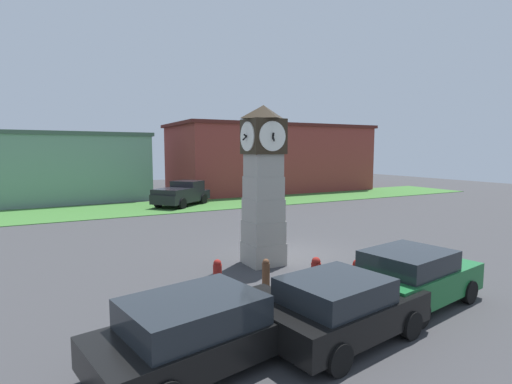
{
  "coord_description": "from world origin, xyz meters",
  "views": [
    {
      "loc": [
        -8.69,
        -13.43,
        4.23
      ],
      "look_at": [
        -0.66,
        1.7,
        2.41
      ],
      "focal_mm": 28.0,
      "sensor_mm": 36.0,
      "label": 1
    }
  ],
  "objects_px": {
    "car_by_building": "(412,276)",
    "pickup_truck": "(182,194)",
    "car_navy_sedan": "(204,329)",
    "bollard_near_tower": "(217,276)",
    "clock_tower": "(263,185)",
    "bollard_mid_row": "(266,276)",
    "bollard_far_row": "(316,272)",
    "bollard_end_row": "(357,274)",
    "car_near_tower": "(341,307)"
  },
  "relations": [
    {
      "from": "bollard_near_tower",
      "to": "pickup_truck",
      "type": "height_order",
      "value": "pickup_truck"
    },
    {
      "from": "bollard_far_row",
      "to": "pickup_truck",
      "type": "distance_m",
      "value": 19.52
    },
    {
      "from": "car_by_building",
      "to": "pickup_truck",
      "type": "bearing_deg",
      "value": 89.17
    },
    {
      "from": "bollard_end_row",
      "to": "car_by_building",
      "type": "height_order",
      "value": "car_by_building"
    },
    {
      "from": "clock_tower",
      "to": "car_by_building",
      "type": "distance_m",
      "value": 6.01
    },
    {
      "from": "car_navy_sedan",
      "to": "pickup_truck",
      "type": "bearing_deg",
      "value": 73.63
    },
    {
      "from": "car_by_building",
      "to": "clock_tower",
      "type": "bearing_deg",
      "value": 107.8
    },
    {
      "from": "bollard_near_tower",
      "to": "bollard_end_row",
      "type": "bearing_deg",
      "value": -22.07
    },
    {
      "from": "bollard_near_tower",
      "to": "bollard_end_row",
      "type": "xyz_separation_m",
      "value": [
        3.93,
        -1.59,
        -0.06
      ]
    },
    {
      "from": "car_navy_sedan",
      "to": "pickup_truck",
      "type": "xyz_separation_m",
      "value": [
        6.47,
        22.04,
        0.19
      ]
    },
    {
      "from": "bollard_near_tower",
      "to": "bollard_end_row",
      "type": "distance_m",
      "value": 4.24
    },
    {
      "from": "bollard_mid_row",
      "to": "car_by_building",
      "type": "bearing_deg",
      "value": -40.4
    },
    {
      "from": "bollard_end_row",
      "to": "car_by_building",
      "type": "bearing_deg",
      "value": -73.74
    },
    {
      "from": "bollard_end_row",
      "to": "car_near_tower",
      "type": "xyz_separation_m",
      "value": [
        -2.61,
        -2.36,
        0.29
      ]
    },
    {
      "from": "clock_tower",
      "to": "bollard_mid_row",
      "type": "xyz_separation_m",
      "value": [
        -1.4,
        -2.69,
        -2.43
      ]
    },
    {
      "from": "car_near_tower",
      "to": "bollard_mid_row",
      "type": "bearing_deg",
      "value": 90.39
    },
    {
      "from": "car_navy_sedan",
      "to": "car_near_tower",
      "type": "distance_m",
      "value": 3.1
    },
    {
      "from": "clock_tower",
      "to": "bollard_end_row",
      "type": "relative_size",
      "value": 6.36
    },
    {
      "from": "car_by_building",
      "to": "pickup_truck",
      "type": "relative_size",
      "value": 0.83
    },
    {
      "from": "clock_tower",
      "to": "car_near_tower",
      "type": "height_order",
      "value": "clock_tower"
    },
    {
      "from": "bollard_end_row",
      "to": "pickup_truck",
      "type": "height_order",
      "value": "pickup_truck"
    },
    {
      "from": "bollard_far_row",
      "to": "clock_tower",
      "type": "bearing_deg",
      "value": 93.56
    },
    {
      "from": "clock_tower",
      "to": "car_by_building",
      "type": "height_order",
      "value": "clock_tower"
    },
    {
      "from": "car_navy_sedan",
      "to": "car_by_building",
      "type": "relative_size",
      "value": 1.13
    },
    {
      "from": "car_navy_sedan",
      "to": "bollard_mid_row",
      "type": "bearing_deg",
      "value": 43.9
    },
    {
      "from": "clock_tower",
      "to": "bollard_mid_row",
      "type": "height_order",
      "value": "clock_tower"
    },
    {
      "from": "clock_tower",
      "to": "car_by_building",
      "type": "relative_size",
      "value": 1.35
    },
    {
      "from": "bollard_end_row",
      "to": "car_near_tower",
      "type": "height_order",
      "value": "car_near_tower"
    },
    {
      "from": "bollard_far_row",
      "to": "bollard_end_row",
      "type": "relative_size",
      "value": 1.05
    },
    {
      "from": "bollard_near_tower",
      "to": "bollard_far_row",
      "type": "bearing_deg",
      "value": -17.71
    },
    {
      "from": "bollard_end_row",
      "to": "car_near_tower",
      "type": "bearing_deg",
      "value": -137.8
    },
    {
      "from": "bollard_mid_row",
      "to": "car_by_building",
      "type": "distance_m",
      "value": 4.09
    },
    {
      "from": "clock_tower",
      "to": "pickup_truck",
      "type": "relative_size",
      "value": 1.13
    },
    {
      "from": "bollard_mid_row",
      "to": "pickup_truck",
      "type": "distance_m",
      "value": 19.41
    },
    {
      "from": "pickup_truck",
      "to": "bollard_near_tower",
      "type": "bearing_deg",
      "value": -104.32
    },
    {
      "from": "bollard_far_row",
      "to": "car_navy_sedan",
      "type": "bearing_deg",
      "value": -150.59
    },
    {
      "from": "bollard_mid_row",
      "to": "bollard_far_row",
      "type": "bearing_deg",
      "value": -11.52
    },
    {
      "from": "bollard_mid_row",
      "to": "pickup_truck",
      "type": "height_order",
      "value": "pickup_truck"
    },
    {
      "from": "bollard_end_row",
      "to": "car_navy_sedan",
      "type": "height_order",
      "value": "car_navy_sedan"
    },
    {
      "from": "bollard_near_tower",
      "to": "car_by_building",
      "type": "height_order",
      "value": "car_by_building"
    },
    {
      "from": "clock_tower",
      "to": "car_navy_sedan",
      "type": "relative_size",
      "value": 1.2
    },
    {
      "from": "pickup_truck",
      "to": "bollard_end_row",
      "type": "bearing_deg",
      "value": -92.27
    },
    {
      "from": "bollard_near_tower",
      "to": "car_near_tower",
      "type": "bearing_deg",
      "value": -71.51
    },
    {
      "from": "car_near_tower",
      "to": "clock_tower",
      "type": "bearing_deg",
      "value": 77.2
    },
    {
      "from": "bollard_near_tower",
      "to": "bollard_mid_row",
      "type": "height_order",
      "value": "bollard_near_tower"
    },
    {
      "from": "car_near_tower",
      "to": "car_by_building",
      "type": "distance_m",
      "value": 3.17
    },
    {
      "from": "car_by_building",
      "to": "pickup_truck",
      "type": "xyz_separation_m",
      "value": [
        0.31,
        21.75,
        0.14
      ]
    },
    {
      "from": "clock_tower",
      "to": "bollard_end_row",
      "type": "height_order",
      "value": "clock_tower"
    },
    {
      "from": "bollard_mid_row",
      "to": "car_near_tower",
      "type": "xyz_separation_m",
      "value": [
        0.02,
        -3.36,
        0.23
      ]
    },
    {
      "from": "bollard_end_row",
      "to": "pickup_truck",
      "type": "relative_size",
      "value": 0.18
    }
  ]
}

